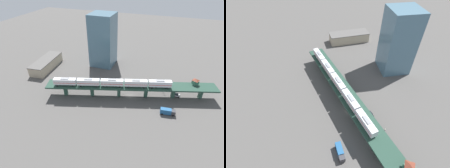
% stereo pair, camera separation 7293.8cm
% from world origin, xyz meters
% --- Properties ---
extents(ground_plane, '(400.00, 400.00, 0.00)m').
position_xyz_m(ground_plane, '(0.00, 0.00, 0.00)').
color(ground_plane, '#514F4C').
extents(elevated_viaduct, '(34.37, 90.56, 7.43)m').
position_xyz_m(elevated_viaduct, '(0.05, -0.17, 6.39)').
color(elevated_viaduct, '#244135').
rests_on(elevated_viaduct, ground).
extents(subway_train, '(20.54, 60.59, 4.45)m').
position_xyz_m(subway_train, '(-4.28, 9.44, 9.97)').
color(subway_train, silver).
rests_on(subway_train, elevated_viaduct).
extents(signal_hut, '(4.01, 4.01, 3.40)m').
position_xyz_m(signal_hut, '(12.28, -32.73, 9.23)').
color(signal_hut, '#33604C').
rests_on(signal_hut, elevated_viaduct).
extents(street_car_white, '(2.22, 4.53, 1.89)m').
position_xyz_m(street_car_white, '(8.17, -24.32, 0.94)').
color(street_car_white, silver).
rests_on(street_car_white, ground).
extents(street_car_black, '(3.16, 4.75, 1.89)m').
position_xyz_m(street_car_black, '(8.52, -4.59, 0.94)').
color(street_car_black, black).
rests_on(street_car_black, ground).
extents(delivery_truck, '(3.06, 7.41, 3.20)m').
position_xyz_m(delivery_truck, '(-8.18, -20.80, 1.76)').
color(delivery_truck, '#333338').
rests_on(delivery_truck, ground).
extents(street_lamp, '(0.44, 0.44, 6.94)m').
position_xyz_m(street_lamp, '(10.55, -16.86, 4.11)').
color(street_lamp, black).
rests_on(street_lamp, ground).
extents(warehouse_building, '(29.38, 12.81, 6.80)m').
position_xyz_m(warehouse_building, '(12.51, 64.48, 3.41)').
color(warehouse_building, tan).
rests_on(warehouse_building, ground).
extents(office_tower, '(16.00, 16.00, 36.00)m').
position_xyz_m(office_tower, '(32.20, 28.56, 18.00)').
color(office_tower, slate).
rests_on(office_tower, ground).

